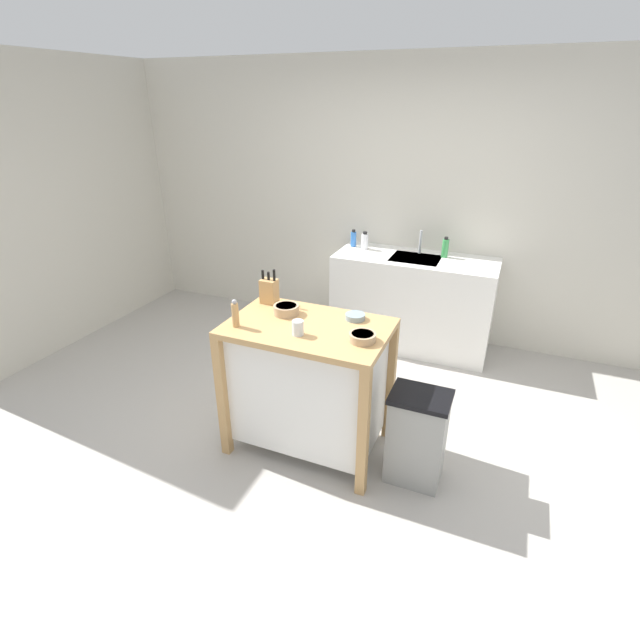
% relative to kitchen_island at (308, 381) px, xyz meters
% --- Properties ---
extents(ground_plane, '(6.88, 6.88, 0.00)m').
position_rel_kitchen_island_xyz_m(ground_plane, '(0.09, 0.07, -0.52)').
color(ground_plane, '#ADA8A0').
rests_on(ground_plane, ground).
extents(wall_back, '(5.88, 0.10, 2.60)m').
position_rel_kitchen_island_xyz_m(wall_back, '(0.09, 2.11, 0.78)').
color(wall_back, beige).
rests_on(wall_back, ground).
extents(wall_left, '(0.10, 2.64, 2.60)m').
position_rel_kitchen_island_xyz_m(wall_left, '(-2.85, 0.79, 0.78)').
color(wall_left, beige).
rests_on(wall_left, ground).
extents(kitchen_island, '(1.03, 0.66, 0.93)m').
position_rel_kitchen_island_xyz_m(kitchen_island, '(0.00, 0.00, 0.00)').
color(kitchen_island, tan).
rests_on(kitchen_island, ground).
extents(knife_block, '(0.11, 0.09, 0.25)m').
position_rel_kitchen_island_xyz_m(knife_block, '(-0.39, 0.23, 0.50)').
color(knife_block, tan).
rests_on(knife_block, kitchen_island).
extents(bowl_ceramic_small, '(0.16, 0.16, 0.05)m').
position_rel_kitchen_island_xyz_m(bowl_ceramic_small, '(0.38, -0.07, 0.44)').
color(bowl_ceramic_small, tan).
rests_on(bowl_ceramic_small, kitchen_island).
extents(bowl_ceramic_wide, '(0.17, 0.17, 0.06)m').
position_rel_kitchen_island_xyz_m(bowl_ceramic_wide, '(-0.20, 0.10, 0.44)').
color(bowl_ceramic_wide, tan).
rests_on(bowl_ceramic_wide, kitchen_island).
extents(bowl_stoneware_deep, '(0.13, 0.13, 0.04)m').
position_rel_kitchen_island_xyz_m(bowl_stoneware_deep, '(0.25, 0.20, 0.43)').
color(bowl_stoneware_deep, gray).
rests_on(bowl_stoneware_deep, kitchen_island).
extents(drinking_cup, '(0.07, 0.07, 0.09)m').
position_rel_kitchen_island_xyz_m(drinking_cup, '(-0.00, -0.14, 0.46)').
color(drinking_cup, silver).
rests_on(drinking_cup, kitchen_island).
extents(pepper_grinder, '(0.04, 0.04, 0.18)m').
position_rel_kitchen_island_xyz_m(pepper_grinder, '(-0.41, -0.19, 0.50)').
color(pepper_grinder, tan).
rests_on(pepper_grinder, kitchen_island).
extents(trash_bin, '(0.36, 0.28, 0.63)m').
position_rel_kitchen_island_xyz_m(trash_bin, '(0.75, -0.04, -0.20)').
color(trash_bin, gray).
rests_on(trash_bin, ground).
extents(sink_counter, '(1.48, 0.60, 0.90)m').
position_rel_kitchen_island_xyz_m(sink_counter, '(0.30, 1.76, -0.07)').
color(sink_counter, white).
rests_on(sink_counter, ground).
extents(sink_faucet, '(0.02, 0.02, 0.22)m').
position_rel_kitchen_island_xyz_m(sink_faucet, '(0.30, 1.90, 0.49)').
color(sink_faucet, '#B7BCC1').
rests_on(sink_faucet, sink_counter).
extents(bottle_dish_soap, '(0.06, 0.06, 0.19)m').
position_rel_kitchen_island_xyz_m(bottle_dish_soap, '(0.54, 1.87, 0.46)').
color(bottle_dish_soap, green).
rests_on(bottle_dish_soap, sink_counter).
extents(bottle_hand_soap, '(0.07, 0.07, 0.17)m').
position_rel_kitchen_island_xyz_m(bottle_hand_soap, '(-0.22, 1.83, 0.46)').
color(bottle_hand_soap, white).
rests_on(bottle_hand_soap, sink_counter).
extents(bottle_spray_cleaner, '(0.05, 0.05, 0.17)m').
position_rel_kitchen_island_xyz_m(bottle_spray_cleaner, '(-0.35, 1.88, 0.45)').
color(bottle_spray_cleaner, blue).
rests_on(bottle_spray_cleaner, sink_counter).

